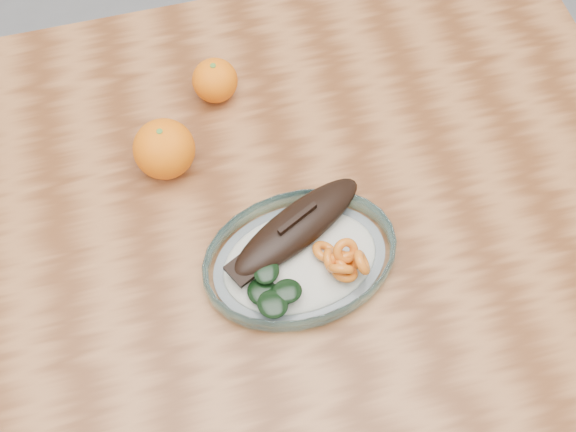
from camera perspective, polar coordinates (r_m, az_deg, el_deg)
The scene contains 5 objects.
ground at distance 1.64m, azimuth -3.04°, elevation -13.09°, with size 3.00×3.00×0.00m, color slate.
dining_table at distance 1.03m, azimuth -4.72°, elevation -3.09°, with size 1.20×0.80×0.75m.
plated_meal at distance 0.90m, azimuth 0.97°, elevation -3.22°, with size 0.48×0.48×0.08m.
orange_left at distance 0.97m, azimuth -9.76°, elevation 5.24°, with size 0.08×0.08×0.08m, color #FE6705.
orange_right at distance 1.04m, azimuth -5.79°, elevation 10.61°, with size 0.06×0.06×0.06m, color #FE6705.
Camera 1 is at (-0.03, -0.46, 1.58)m, focal length 45.00 mm.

